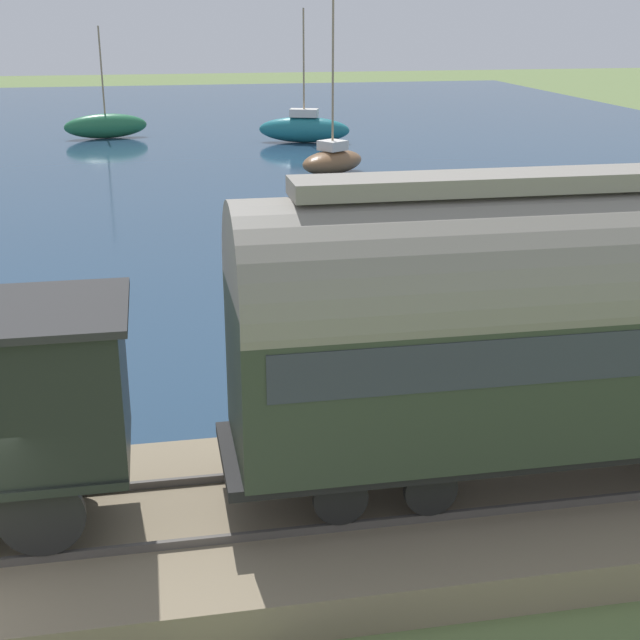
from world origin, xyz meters
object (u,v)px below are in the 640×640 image
Objects in this scene: passenger_coach at (573,315)px; rowboat_far_out at (24,389)px; sailboat_teal at (304,129)px; sailboat_green at (106,126)px; sailboat_brown at (332,160)px; rowboat_off_pier at (89,293)px.

rowboat_far_out is at bearing 55.72° from passenger_coach.
rowboat_far_out is (-34.33, 11.58, -0.59)m from sailboat_teal.
rowboat_far_out is at bearing 168.48° from sailboat_green.
sailboat_brown is 1.34× the size of sailboat_green.
sailboat_green is at bearing 10.70° from passenger_coach.
sailboat_teal is 3.53× the size of rowboat_off_pier.
sailboat_teal is 36.24m from rowboat_far_out.
passenger_coach reaches higher than rowboat_off_pier.
passenger_coach is 1.60× the size of sailboat_green.
sailboat_teal is (-4.00, -11.33, 0.06)m from sailboat_green.
sailboat_green is at bearing 38.97° from rowboat_far_out.
sailboat_green is 31.99m from rowboat_off_pier.
passenger_coach is 40.38m from sailboat_teal.
sailboat_brown is 18.06m from sailboat_green.
sailboat_teal reaches higher than rowboat_far_out.
passenger_coach is at bearing -159.10° from rowboat_off_pier.
sailboat_teal is (10.41, -0.44, 0.15)m from sailboat_brown.
sailboat_brown is 3.59× the size of rowboat_far_out.
passenger_coach is at bearing 179.55° from sailboat_green.
sailboat_teal is at bearing -120.59° from sailboat_green.
sailboat_teal reaches higher than rowboat_off_pier.
sailboat_green is (14.41, 10.89, 0.09)m from sailboat_brown.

